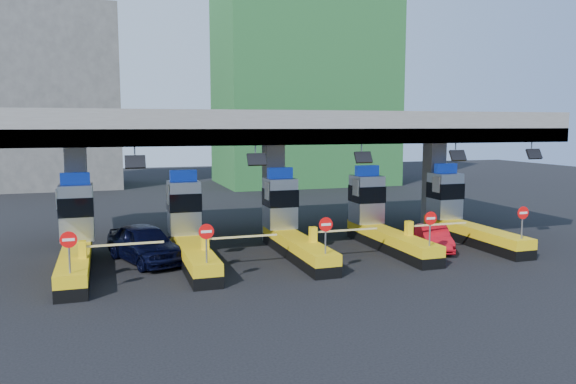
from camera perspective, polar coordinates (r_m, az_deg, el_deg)
name	(u,v)px	position (r m, az deg, el deg)	size (l,w,h in m)	color
ground	(291,253)	(28.12, 0.29, -6.25)	(120.00, 120.00, 0.00)	black
toll_canopy	(274,129)	(30.13, -1.43, 6.39)	(28.00, 12.09, 7.00)	slate
toll_lane_far_left	(76,237)	(26.77, -20.73, -4.31)	(4.43, 8.00, 4.16)	black
toll_lane_left	(189,231)	(26.98, -10.05, -3.88)	(4.43, 8.00, 4.16)	black
toll_lane_center	(289,225)	(28.10, 0.11, -3.35)	(4.43, 8.00, 4.16)	black
toll_lane_right	(379,220)	(30.01, 9.23, -2.78)	(4.43, 8.00, 4.16)	black
toll_lane_far_right	(460,215)	(32.59, 17.08, -2.23)	(4.43, 8.00, 4.16)	black
bg_building_scaffold	(303,53)	(62.02, 1.54, 13.92)	(18.00, 12.00, 28.00)	#1E5926
bg_building_concrete	(47,98)	(62.28, -23.29, 8.72)	(14.00, 10.00, 18.00)	#4C4C49
van	(145,243)	(27.05, -14.32, -5.06)	(2.10, 5.21, 1.77)	black
red_car	(434,238)	(29.66, 14.57, -4.53)	(1.34, 3.83, 1.26)	red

